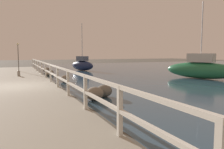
# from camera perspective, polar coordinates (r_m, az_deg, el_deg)

# --- Properties ---
(ground_plane) EXTENTS (120.00, 120.00, 0.00)m
(ground_plane) POSITION_cam_1_polar(r_m,az_deg,el_deg) (12.97, -23.46, -3.88)
(ground_plane) COLOR #4C473D
(dock_walkway) EXTENTS (4.11, 36.00, 0.25)m
(dock_walkway) POSITION_cam_1_polar(r_m,az_deg,el_deg) (12.95, -23.48, -3.34)
(dock_walkway) COLOR gray
(dock_walkway) RESTS_ON ground
(railing) EXTENTS (0.10, 32.50, 1.10)m
(railing) POSITION_cam_1_polar(r_m,az_deg,el_deg) (13.01, -15.00, 0.81)
(railing) COLOR silver
(railing) RESTS_ON dock_walkway
(boulder_mid_strip) EXTENTS (0.51, 0.46, 0.38)m
(boulder_mid_strip) POSITION_cam_1_polar(r_m,az_deg,el_deg) (20.39, -16.29, 0.16)
(boulder_mid_strip) COLOR gray
(boulder_mid_strip) RESTS_ON ground
(boulder_upstream) EXTENTS (0.77, 0.69, 0.57)m
(boulder_upstream) POSITION_cam_1_polar(r_m,az_deg,el_deg) (10.12, -2.10, -4.31)
(boulder_upstream) COLOR #666056
(boulder_upstream) RESTS_ON ground
(boulder_near_dock) EXTENTS (0.73, 0.66, 0.55)m
(boulder_near_dock) POSITION_cam_1_polar(r_m,az_deg,el_deg) (24.16, -16.72, 1.15)
(boulder_near_dock) COLOR slate
(boulder_near_dock) RESTS_ON ground
(boulder_water_edge) EXTENTS (0.59, 0.53, 0.44)m
(boulder_water_edge) POSITION_cam_1_polar(r_m,az_deg,el_deg) (21.66, -15.73, 0.55)
(boulder_water_edge) COLOR slate
(boulder_water_edge) RESTS_ON ground
(boulder_downstream) EXTENTS (0.64, 0.58, 0.48)m
(boulder_downstream) POSITION_cam_1_polar(r_m,az_deg,el_deg) (15.92, -12.14, -1.01)
(boulder_downstream) COLOR slate
(boulder_downstream) RESTS_ON ground
(boulder_far_strip) EXTENTS (0.78, 0.70, 0.58)m
(boulder_far_strip) POSITION_cam_1_polar(r_m,az_deg,el_deg) (9.46, -4.54, -4.99)
(boulder_far_strip) COLOR slate
(boulder_far_strip) RESTS_ON ground
(mooring_bollard) EXTENTS (0.21, 0.21, 0.46)m
(mooring_bollard) POSITION_cam_1_polar(r_m,az_deg,el_deg) (18.55, -23.19, 0.32)
(mooring_bollard) COLOR gray
(mooring_bollard) RESTS_ON dock_walkway
(dock_lamp) EXTENTS (0.23, 0.23, 2.81)m
(dock_lamp) POSITION_cam_1_polar(r_m,az_deg,el_deg) (23.58, -23.34, 5.63)
(dock_lamp) COLOR #514C47
(dock_lamp) RESTS_ON dock_walkway
(sailboat_navy) EXTENTS (2.35, 3.78, 5.50)m
(sailboat_navy) POSITION_cam_1_polar(r_m,az_deg,el_deg) (26.08, -7.76, 2.57)
(sailboat_navy) COLOR #192347
(sailboat_navy) RESTS_ON water_surface
(sailboat_green) EXTENTS (3.29, 5.76, 6.04)m
(sailboat_green) POSITION_cam_1_polar(r_m,az_deg,el_deg) (18.84, 22.12, 1.39)
(sailboat_green) COLOR #236B42
(sailboat_green) RESTS_ON water_surface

